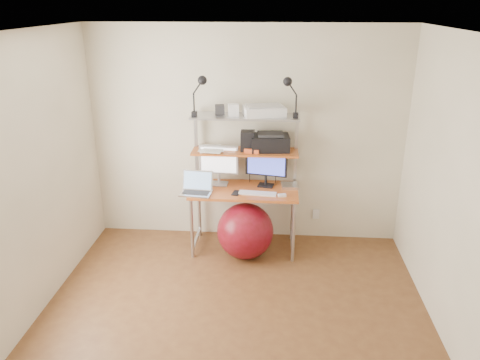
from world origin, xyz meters
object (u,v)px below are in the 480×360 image
(monitor_silver, at_px, (219,162))
(monitor_black, at_px, (266,166))
(laptop, at_px, (197,188))
(exercise_ball, at_px, (245,231))
(printer, at_px, (270,142))

(monitor_silver, bearing_deg, monitor_black, 1.50)
(laptop, bearing_deg, exercise_ball, -0.88)
(monitor_black, height_order, printer, printer)
(printer, relative_size, exercise_ball, 0.70)
(monitor_silver, bearing_deg, exercise_ball, -43.26)
(printer, height_order, exercise_ball, printer)
(monitor_black, bearing_deg, laptop, -149.40)
(laptop, bearing_deg, monitor_black, 24.84)
(monitor_black, xyz_separation_m, laptop, (-0.75, -0.27, -0.19))
(printer, bearing_deg, exercise_ball, -129.73)
(monitor_silver, height_order, exercise_ball, monitor_silver)
(laptop, bearing_deg, monitor_silver, 57.31)
(monitor_silver, xyz_separation_m, printer, (0.58, 0.03, 0.24))
(monitor_silver, height_order, laptop, monitor_silver)
(monitor_silver, height_order, printer, printer)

